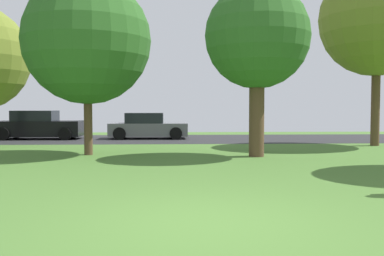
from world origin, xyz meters
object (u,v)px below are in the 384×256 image
(oak_tree_center, at_px, (257,37))
(parked_car_black, at_px, (39,126))
(oak_tree_left, at_px, (87,41))
(parked_car_grey, at_px, (148,127))
(maple_tree_far, at_px, (377,19))

(oak_tree_center, bearing_deg, parked_car_black, 139.78)
(oak_tree_left, distance_m, parked_car_grey, 8.38)
(oak_tree_left, xyz_separation_m, parked_car_grey, (1.62, 7.53, -3.30))
(maple_tree_far, relative_size, oak_tree_center, 1.36)
(maple_tree_far, relative_size, parked_car_grey, 1.92)
(maple_tree_far, xyz_separation_m, parked_car_grey, (-9.98, 4.59, -4.76))
(oak_tree_left, bearing_deg, parked_car_grey, 77.87)
(maple_tree_far, xyz_separation_m, oak_tree_center, (-5.88, -3.70, -1.42))
(oak_tree_center, relative_size, parked_car_black, 1.33)
(oak_tree_left, height_order, oak_tree_center, oak_tree_left)
(oak_tree_left, xyz_separation_m, maple_tree_far, (11.60, 2.94, 1.46))
(oak_tree_left, xyz_separation_m, parked_car_black, (-4.01, 7.47, -3.24))
(oak_tree_center, bearing_deg, parked_car_grey, 116.31)
(maple_tree_far, bearing_deg, oak_tree_center, -147.83)
(parked_car_grey, bearing_deg, oak_tree_center, -63.69)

